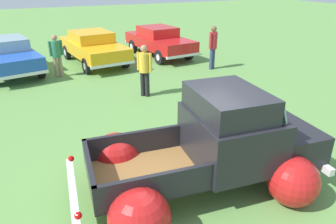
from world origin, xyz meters
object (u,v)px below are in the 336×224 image
Objects in this scene: spectator_0 at (213,45)px; show_car_2 at (93,46)px; show_car_3 at (159,40)px; spectator_1 at (56,53)px; show_car_1 at (8,54)px; spectator_2 at (144,68)px; vintage_pickup_truck at (217,150)px.

show_car_2 is at bearing -155.31° from spectator_0.
spectator_0 is at bearing 12.90° from show_car_3.
spectator_0 is at bearing -108.63° from spectator_1.
show_car_1 and show_car_2 have the same top height.
spectator_0 reaches higher than spectator_2.
spectator_2 reaches higher than show_car_3.
spectator_2 reaches higher than show_car_1.
vintage_pickup_truck is at bearing -6.59° from show_car_2.
vintage_pickup_truck reaches higher than show_car_2.
show_car_2 is (3.53, 0.10, 0.00)m from show_car_1.
show_car_3 is at bearing -76.87° from spectator_1.
show_car_2 is (0.00, 10.15, 0.03)m from vintage_pickup_truck.
show_car_1 is at bearing 48.16° from spectator_1.
spectator_1 reaches higher than show_car_2.
show_car_1 is 3.53m from show_car_2.
spectator_0 is at bearing 47.73° from show_car_2.
spectator_1 is (-6.17, 1.67, -0.11)m from spectator_0.
vintage_pickup_truck is at bearing -138.53° from spectator_2.
spectator_1 is 0.97× the size of spectator_2.
show_car_3 is at bearing 77.96° from vintage_pickup_truck.
show_car_1 is 8.51m from spectator_0.
show_car_2 is at bearing 95.92° from vintage_pickup_truck.
vintage_pickup_truck reaches higher than show_car_1.
spectator_1 is at bearing 107.48° from vintage_pickup_truck.
vintage_pickup_truck is 10.69m from show_car_3.
spectator_1 reaches higher than show_car_1.
show_car_3 is 2.64× the size of spectator_2.
show_car_3 is 5.29m from spectator_1.
spectator_0 is (7.94, -3.06, 0.28)m from show_car_1.
show_car_2 is 2.32m from spectator_1.
spectator_0 is 6.39m from spectator_1.
show_car_2 is at bearing 53.97° from spectator_2.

